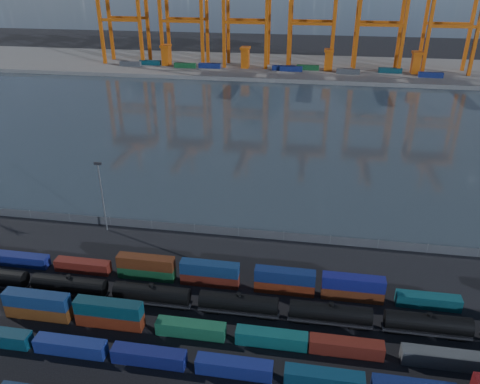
# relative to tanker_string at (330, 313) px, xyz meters

# --- Properties ---
(ground) EXTENTS (700.00, 700.00, 0.00)m
(ground) POSITION_rel_tanker_string_xyz_m (-19.69, -3.02, -2.17)
(ground) COLOR black
(ground) RESTS_ON ground
(harbor_water) EXTENTS (700.00, 700.00, 0.00)m
(harbor_water) POSITION_rel_tanker_string_xyz_m (-19.69, 101.98, -2.16)
(harbor_water) COLOR #28333A
(harbor_water) RESTS_ON ground
(far_quay) EXTENTS (700.00, 70.00, 2.00)m
(far_quay) POSITION_rel_tanker_string_xyz_m (-19.69, 206.98, -1.17)
(far_quay) COLOR #514F4C
(far_quay) RESTS_ON ground
(container_row_south) EXTENTS (139.85, 2.31, 4.93)m
(container_row_south) POSITION_rel_tanker_string_xyz_m (-19.11, -13.11, -0.40)
(container_row_south) COLOR #383B3C
(container_row_south) RESTS_ON ground
(container_row_mid) EXTENTS (140.67, 2.31, 4.93)m
(container_row_mid) POSITION_rel_tanker_string_xyz_m (-11.00, -6.34, -0.52)
(container_row_mid) COLOR #45474A
(container_row_mid) RESTS_ON ground
(container_row_north) EXTENTS (140.58, 2.24, 4.77)m
(container_row_north) POSITION_rel_tanker_string_xyz_m (-9.68, 7.25, -0.18)
(container_row_north) COLOR navy
(container_row_north) RESTS_ON ground
(tanker_string) EXTENTS (138.05, 3.02, 4.32)m
(tanker_string) POSITION_rel_tanker_string_xyz_m (0.00, 0.00, 0.00)
(tanker_string) COLOR black
(tanker_string) RESTS_ON ground
(waterfront_fence) EXTENTS (160.12, 0.12, 2.20)m
(waterfront_fence) POSITION_rel_tanker_string_xyz_m (-19.69, 24.98, -1.16)
(waterfront_fence) COLOR #595B5E
(waterfront_fence) RESTS_ON ground
(yard_light_mast) EXTENTS (1.60, 0.40, 16.60)m
(yard_light_mast) POSITION_rel_tanker_string_xyz_m (-49.69, 22.98, 7.13)
(yard_light_mast) COLOR slate
(yard_light_mast) RESTS_ON ground
(quay_containers) EXTENTS (172.58, 10.99, 2.60)m
(quay_containers) POSITION_rel_tanker_string_xyz_m (-30.68, 192.44, 1.13)
(quay_containers) COLOR navy
(quay_containers) RESTS_ON far_quay
(straddle_carriers) EXTENTS (140.00, 7.00, 11.10)m
(straddle_carriers) POSITION_rel_tanker_string_xyz_m (-22.19, 196.98, 5.65)
(straddle_carriers) COLOR #C4530D
(straddle_carriers) RESTS_ON far_quay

